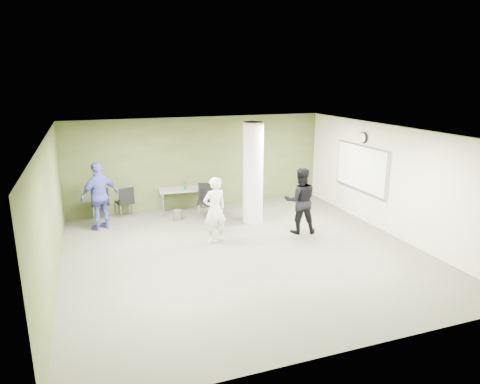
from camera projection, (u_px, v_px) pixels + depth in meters
name	position (u px, v px, depth m)	size (l,w,h in m)	color
floor	(244.00, 253.00, 9.95)	(8.00, 8.00, 0.00)	#575544
ceiling	(244.00, 132.00, 9.23)	(8.00, 8.00, 0.00)	white
wall_back	(199.00, 162.00, 13.23)	(8.00, 0.02, 2.80)	#434F25
wall_left	(51.00, 213.00, 8.29)	(0.02, 8.00, 2.80)	#434F25
wall_right_cream	(391.00, 181.00, 10.89)	(0.02, 8.00, 2.80)	beige
column	(253.00, 173.00, 11.73)	(0.56, 0.56, 2.80)	silver
whiteboard	(361.00, 168.00, 11.93)	(0.05, 2.30, 1.30)	silver
wall_clock	(363.00, 138.00, 11.71)	(0.06, 0.32, 0.32)	black
folding_table	(186.00, 190.00, 12.77)	(1.60, 0.78, 0.99)	gray
wastebasket	(177.00, 215.00, 12.20)	(0.26, 0.26, 0.30)	#4C4C4C
chair_back_left	(100.00, 201.00, 12.05)	(0.50, 0.50, 0.98)	black
chair_back_right	(126.00, 200.00, 12.30)	(0.55, 0.55, 0.92)	black
chair_table_left	(206.00, 198.00, 12.33)	(0.63, 0.63, 1.00)	black
chair_table_right	(210.00, 200.00, 12.42)	(0.49, 0.49, 0.86)	black
woman_white	(215.00, 210.00, 10.42)	(0.60, 0.39, 1.65)	silver
man_black	(300.00, 200.00, 11.05)	(0.84, 0.66, 1.74)	black
man_blue	(100.00, 196.00, 11.28)	(1.07, 0.45, 1.83)	#4646AE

